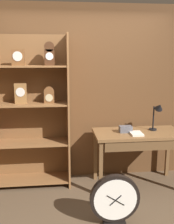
% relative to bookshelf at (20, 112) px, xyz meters
% --- Properties ---
extents(back_wood_panel, '(4.80, 0.05, 2.60)m').
position_rel_bookshelf_xyz_m(back_wood_panel, '(0.93, 0.21, 0.21)').
color(back_wood_panel, brown).
rests_on(back_wood_panel, ground).
extents(bookshelf, '(1.35, 0.40, 2.16)m').
position_rel_bookshelf_xyz_m(bookshelf, '(0.00, 0.00, 0.00)').
color(bookshelf, brown).
rests_on(bookshelf, ground).
extents(workbench, '(1.24, 0.61, 0.81)m').
position_rel_bookshelf_xyz_m(workbench, '(1.66, -0.24, -0.38)').
color(workbench, brown).
rests_on(workbench, ground).
extents(desk_lamp, '(0.17, 0.18, 0.42)m').
position_rel_bookshelf_xyz_m(desk_lamp, '(1.95, -0.18, 0.00)').
color(desk_lamp, black).
rests_on(desk_lamp, workbench).
extents(toolbox_small, '(0.17, 0.11, 0.09)m').
position_rel_bookshelf_xyz_m(toolbox_small, '(1.48, -0.21, -0.23)').
color(toolbox_small, '#595960').
rests_on(toolbox_small, workbench).
extents(open_repair_manual, '(0.16, 0.22, 0.02)m').
position_rel_bookshelf_xyz_m(open_repair_manual, '(1.60, -0.33, -0.26)').
color(open_repair_manual, silver).
rests_on(open_repair_manual, workbench).
extents(round_clock_large, '(0.56, 0.11, 0.60)m').
position_rel_bookshelf_xyz_m(round_clock_large, '(1.14, -1.10, -0.78)').
color(round_clock_large, black).
rests_on(round_clock_large, ground).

